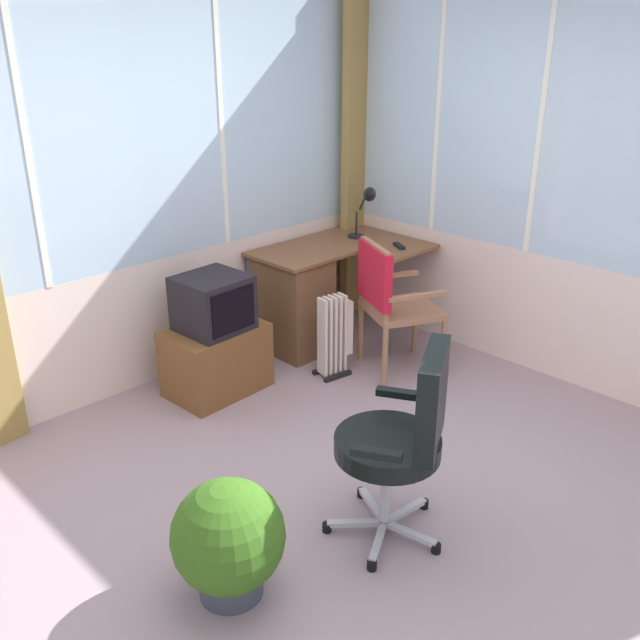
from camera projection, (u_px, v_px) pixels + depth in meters
The scene contains 12 objects.
ground at pixel (376, 513), 3.56m from camera, with size 4.99×5.05×0.06m, color gray.
north_window_panel at pixel (136, 180), 4.35m from camera, with size 3.99×0.07×2.80m.
east_window_panel at pixel (596, 180), 4.31m from camera, with size 0.07×4.05×2.80m.
curtain_corner at pixel (355, 154), 5.51m from camera, with size 0.28×0.07×2.70m, color olive.
desk at pixel (299, 298), 5.19m from camera, with size 1.21×0.90×0.76m.
desk_lamp at pixel (368, 204), 5.35m from camera, with size 0.24×0.21×0.39m.
tv_remote at pixel (399, 246), 5.18m from camera, with size 0.04×0.15×0.02m, color black.
wooden_armchair at pixel (386, 292), 4.74m from camera, with size 0.65×0.64×0.95m.
office_chair at pixel (404, 431), 3.15m from camera, with size 0.62×0.58×0.99m.
tv_on_stand at pixel (216, 341), 4.57m from camera, with size 0.66×0.47×0.82m.
space_heater at pixel (335, 335), 4.82m from camera, with size 0.28×0.21×0.59m.
potted_plant at pixel (228, 539), 2.91m from camera, with size 0.49×0.49×0.55m.
Camera 1 is at (-2.24, -1.85, 2.27)m, focal length 38.78 mm.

